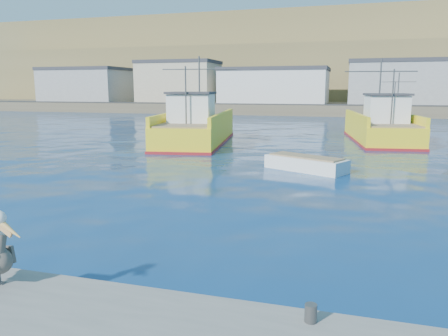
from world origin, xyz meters
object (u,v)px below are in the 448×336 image
object	(u,v)px
trawler_yellow_b	(381,128)
skiff_mid	(306,165)
trawler_yellow_a	(196,128)
boat_orange	(395,118)

from	to	relation	value
trawler_yellow_b	skiff_mid	xyz separation A→B (m)	(-4.39, -14.43, -0.78)
trawler_yellow_a	trawler_yellow_b	world-z (taller)	trawler_yellow_a
trawler_yellow_a	trawler_yellow_b	xyz separation A→B (m)	(13.75, 5.23, -0.05)
trawler_yellow_a	skiff_mid	xyz separation A→B (m)	(9.37, -9.19, -0.84)
trawler_yellow_b	boat_orange	xyz separation A→B (m)	(2.25, 14.62, -0.11)
trawler_yellow_a	skiff_mid	bearing A→B (deg)	-44.46
boat_orange	trawler_yellow_a	bearing A→B (deg)	-128.87
trawler_yellow_b	boat_orange	size ratio (longest dim) A/B	1.73
trawler_yellow_a	skiff_mid	world-z (taller)	trawler_yellow_a
skiff_mid	trawler_yellow_b	bearing A→B (deg)	73.09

